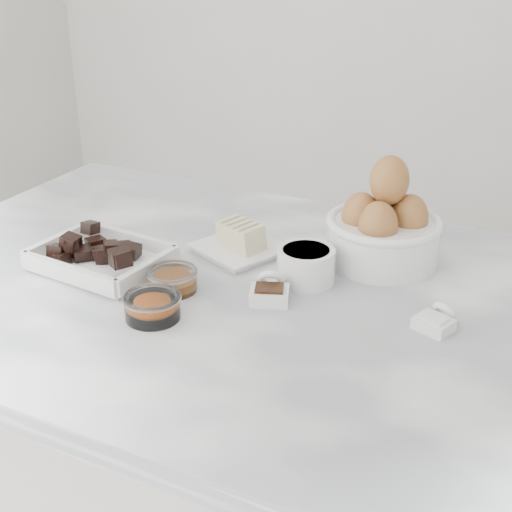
% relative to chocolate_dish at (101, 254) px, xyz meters
% --- Properties ---
extents(marble_slab, '(1.20, 0.80, 0.04)m').
position_rel_chocolate_dish_xyz_m(marble_slab, '(0.23, 0.05, -0.04)').
color(marble_slab, white).
rests_on(marble_slab, cabinet).
extents(chocolate_dish, '(0.22, 0.18, 0.06)m').
position_rel_chocolate_dish_xyz_m(chocolate_dish, '(0.00, 0.00, 0.00)').
color(chocolate_dish, white).
rests_on(chocolate_dish, marble_slab).
extents(butter_plate, '(0.18, 0.18, 0.06)m').
position_rel_chocolate_dish_xyz_m(butter_plate, '(0.18, 0.15, -0.00)').
color(butter_plate, white).
rests_on(butter_plate, marble_slab).
extents(sugar_ramekin, '(0.09, 0.09, 0.05)m').
position_rel_chocolate_dish_xyz_m(sugar_ramekin, '(0.32, 0.10, 0.01)').
color(sugar_ramekin, white).
rests_on(sugar_ramekin, marble_slab).
extents(egg_bowl, '(0.19, 0.19, 0.18)m').
position_rel_chocolate_dish_xyz_m(egg_bowl, '(0.41, 0.23, 0.04)').
color(egg_bowl, white).
rests_on(egg_bowl, marble_slab).
extents(honey_bowl, '(0.08, 0.08, 0.03)m').
position_rel_chocolate_dish_xyz_m(honey_bowl, '(0.15, -0.02, -0.01)').
color(honey_bowl, white).
rests_on(honey_bowl, marble_slab).
extents(zest_bowl, '(0.09, 0.09, 0.04)m').
position_rel_chocolate_dish_xyz_m(zest_bowl, '(0.17, -0.10, -0.00)').
color(zest_bowl, white).
rests_on(zest_bowl, marble_slab).
extents(vanilla_spoon, '(0.07, 0.08, 0.04)m').
position_rel_chocolate_dish_xyz_m(vanilla_spoon, '(0.30, 0.02, -0.01)').
color(vanilla_spoon, white).
rests_on(vanilla_spoon, marble_slab).
extents(salt_spoon, '(0.06, 0.07, 0.04)m').
position_rel_chocolate_dish_xyz_m(salt_spoon, '(0.54, 0.05, -0.01)').
color(salt_spoon, white).
rests_on(salt_spoon, marble_slab).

